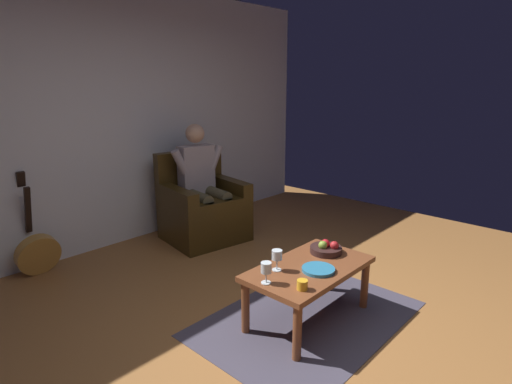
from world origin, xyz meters
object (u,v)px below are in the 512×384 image
(person_seated, at_px, (202,179))
(guitar, at_px, (37,251))
(fruit_bowl, at_px, (326,249))
(decorative_dish, at_px, (318,269))
(candle_jar, at_px, (302,285))
(coffee_table, at_px, (309,274))
(wine_glass_near, at_px, (266,269))
(wine_glass_far, at_px, (277,256))
(armchair, at_px, (203,210))

(person_seated, xyz_separation_m, guitar, (1.65, -0.43, -0.48))
(fruit_bowl, relative_size, decorative_dish, 1.06)
(candle_jar, bearing_deg, fruit_bowl, -160.34)
(person_seated, height_order, coffee_table, person_seated)
(coffee_table, distance_m, wine_glass_near, 0.45)
(wine_glass_near, bearing_deg, wine_glass_far, -159.78)
(coffee_table, bearing_deg, person_seated, -106.89)
(wine_glass_near, xyz_separation_m, decorative_dish, (-0.39, 0.15, -0.09))
(wine_glass_near, bearing_deg, fruit_bowl, 179.02)
(coffee_table, bearing_deg, armchair, -106.84)
(wine_glass_far, bearing_deg, coffee_table, 148.75)
(coffee_table, distance_m, candle_jar, 0.38)
(decorative_dish, height_order, candle_jar, candle_jar)
(person_seated, bearing_deg, fruit_bowl, 90.69)
(armchair, height_order, wine_glass_near, armchair)
(person_seated, xyz_separation_m, fruit_bowl, (0.28, 1.84, -0.23))
(guitar, xyz_separation_m, fruit_bowl, (-1.37, 2.27, 0.25))
(guitar, distance_m, candle_jar, 2.61)
(guitar, xyz_separation_m, candle_jar, (-0.75, 2.49, 0.25))
(decorative_dish, bearing_deg, fruit_bowl, -155.88)
(wine_glass_far, distance_m, decorative_dish, 0.31)
(fruit_bowl, bearing_deg, guitar, -58.85)
(wine_glass_far, bearing_deg, guitar, -68.45)
(fruit_bowl, bearing_deg, wine_glass_near, -0.98)
(person_seated, relative_size, guitar, 1.35)
(wine_glass_near, xyz_separation_m, wine_glass_far, (-0.20, -0.07, 0.01))
(guitar, height_order, fruit_bowl, guitar)
(person_seated, height_order, wine_glass_far, person_seated)
(guitar, bearing_deg, fruit_bowl, 121.15)
(fruit_bowl, bearing_deg, wine_glass_far, -9.61)
(coffee_table, distance_m, guitar, 2.56)
(armchair, relative_size, guitar, 1.02)
(person_seated, bearing_deg, guitar, -5.36)
(armchair, distance_m, wine_glass_near, 2.10)
(armchair, relative_size, wine_glass_far, 6.36)
(wine_glass_far, xyz_separation_m, fruit_bowl, (-0.51, 0.09, -0.07))
(coffee_table, distance_m, fruit_bowl, 0.31)
(guitar, height_order, candle_jar, guitar)
(wine_glass_far, bearing_deg, candle_jar, 70.70)
(armchair, xyz_separation_m, coffee_table, (0.57, 1.89, 0.03))
(armchair, bearing_deg, coffee_table, 82.48)
(wine_glass_near, bearing_deg, decorative_dish, 158.71)
(coffee_table, relative_size, guitar, 1.02)
(decorative_dish, bearing_deg, coffee_table, -103.96)
(guitar, relative_size, wine_glass_far, 6.25)
(fruit_bowl, height_order, candle_jar, fruit_bowl)
(guitar, relative_size, wine_glass_near, 6.44)
(armchair, height_order, wine_glass_far, armchair)
(guitar, bearing_deg, armchair, 165.72)
(guitar, relative_size, fruit_bowl, 3.84)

